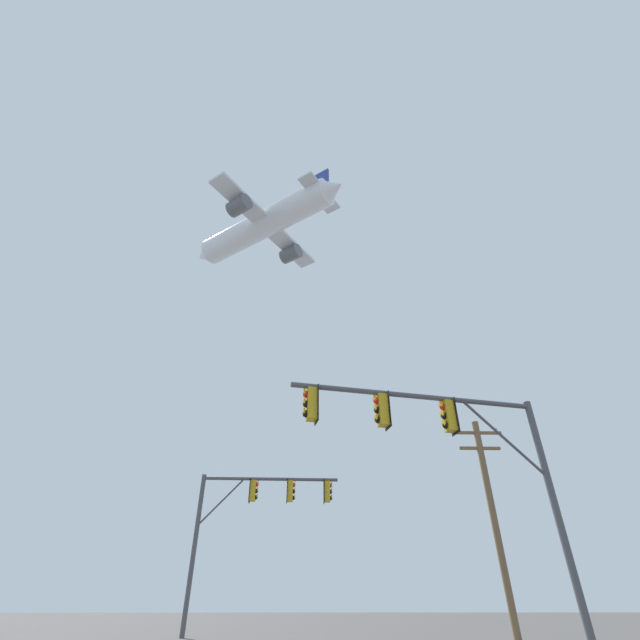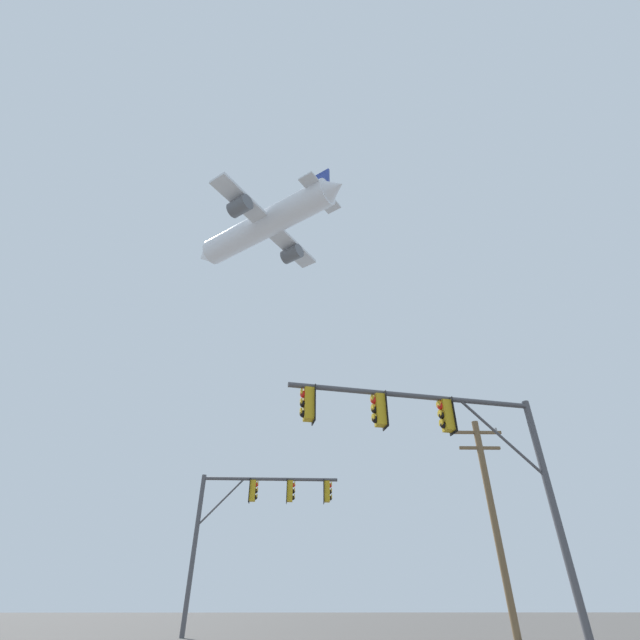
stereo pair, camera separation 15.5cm
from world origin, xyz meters
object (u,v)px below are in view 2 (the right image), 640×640
(signal_pole_near, at_px, (444,440))
(utility_pole, at_px, (492,510))
(signal_pole_far, at_px, (255,507))
(airplane, at_px, (265,225))

(signal_pole_near, bearing_deg, utility_pole, 62.50)
(signal_pole_near, bearing_deg, signal_pole_far, 124.08)
(airplane, bearing_deg, signal_pole_near, -69.75)
(signal_pole_far, xyz_separation_m, airplane, (-3.29, 16.59, 34.23))
(signal_pole_far, distance_m, utility_pole, 10.18)
(utility_pole, height_order, airplane, airplane)
(signal_pole_near, relative_size, utility_pole, 0.91)
(utility_pole, bearing_deg, signal_pole_far, 168.58)
(utility_pole, xyz_separation_m, airplane, (-13.25, 18.60, 34.67))
(signal_pole_near, xyz_separation_m, utility_pole, (3.74, 7.19, -0.63))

